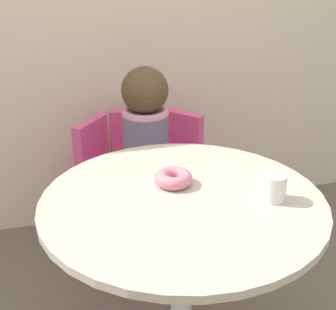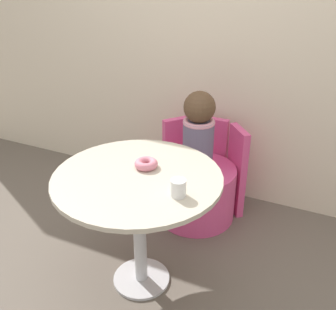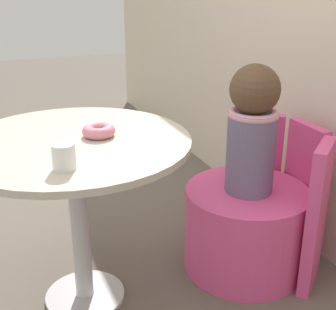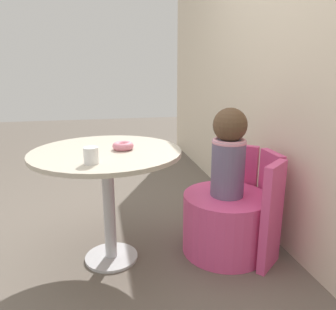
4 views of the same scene
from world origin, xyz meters
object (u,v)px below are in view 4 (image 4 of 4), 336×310
round_table (107,169)px  tub_chair (225,223)px  cup (91,156)px  child_figure (229,152)px  donut (123,146)px

round_table → tub_chair: 0.84m
round_table → cup: bearing=-17.0°
tub_chair → child_figure: bearing=180.0°
donut → child_figure: bearing=85.1°
round_table → cup: 0.31m
tub_chair → child_figure: child_figure is taller
donut → cup: (0.26, -0.18, 0.02)m
round_table → donut: size_ratio=7.06×
tub_chair → child_figure: (-0.00, 0.00, 0.48)m
tub_chair → donut: (-0.05, -0.64, 0.53)m
round_table → donut: 0.17m
round_table → tub_chair: round_table is taller
child_figure → donut: bearing=-94.9°
child_figure → donut: child_figure is taller
cup → tub_chair: bearing=104.3°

